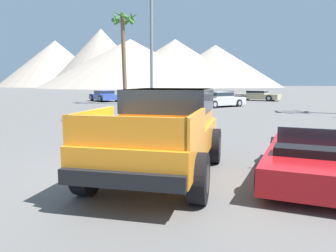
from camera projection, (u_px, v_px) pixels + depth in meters
name	position (u px, v px, depth m)	size (l,w,h in m)	color
ground_plane	(142.00, 172.00, 7.51)	(320.00, 320.00, 0.00)	#5B5956
orange_pickup_truck	(165.00, 125.00, 7.39)	(2.60, 5.03, 1.88)	orange
red_convertible_car	(311.00, 160.00, 6.82)	(2.65, 4.41, 1.03)	#B21419
parked_car_tan	(258.00, 95.00, 35.79)	(4.92, 3.42, 1.10)	tan
parked_car_silver	(219.00, 99.00, 26.76)	(4.42, 4.42, 1.24)	#B7BABF
parked_car_dark	(222.00, 97.00, 32.22)	(4.80, 3.91, 1.16)	#232328
parked_car_blue	(104.00, 96.00, 34.52)	(4.06, 4.22, 1.13)	#334C9E
street_lamp_post	(151.00, 20.00, 14.75)	(0.90, 0.24, 8.06)	slate
palm_tree_short	(124.00, 35.00, 29.23)	(2.59, 2.64, 8.34)	brown
distant_mountain_range	(142.00, 63.00, 125.20)	(113.69, 78.58, 21.45)	gray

